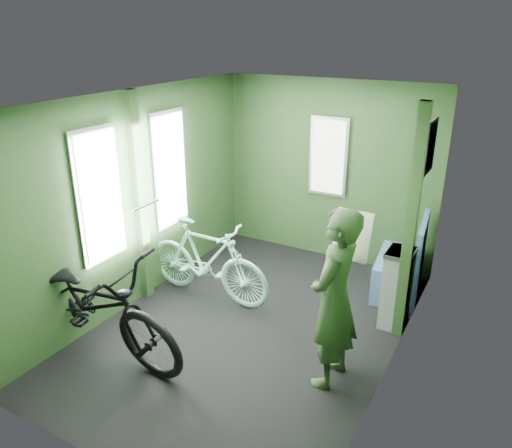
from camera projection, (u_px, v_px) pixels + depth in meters
The scene contains 6 objects.
room at pixel (249, 192), 4.65m from camera, with size 4.00×4.02×2.31m.
bicycle_black at pixel (100, 352), 4.73m from camera, with size 0.73×2.09×1.10m, color black.
bicycle_mint at pixel (208, 297), 5.67m from camera, with size 0.44×1.57×0.94m, color #95E0C3.
passenger at pixel (334, 299), 4.08m from camera, with size 0.42×0.67×1.59m.
waste_box at pixel (397, 288), 5.02m from camera, with size 0.25×0.34×0.83m, color gray.
bench_seat at pixel (401, 271), 5.69m from camera, with size 0.58×0.92×0.92m.
Camera 1 is at (2.16, -3.80, 2.88)m, focal length 35.00 mm.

